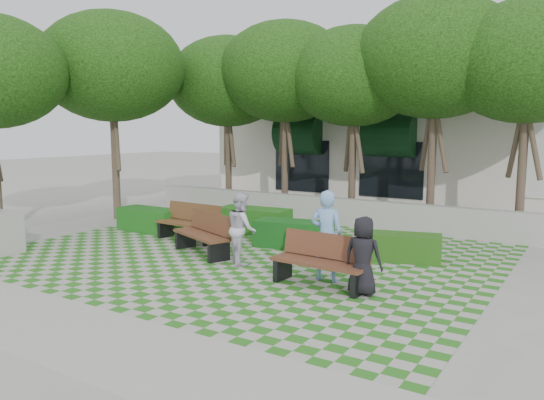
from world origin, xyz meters
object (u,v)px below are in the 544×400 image
Objects in this scene: person_blue at (327,236)px; bench_mid at (204,234)px; hedge_midleft at (254,221)px; person_white at (242,228)px; hedge_west at (149,220)px; bench_east at (321,262)px; hedge_midright at (293,234)px; person_dark at (363,256)px; hedge_east at (401,247)px; bench_west at (189,223)px.

bench_mid is at bearing -14.27° from person_blue.
person_white is at bearing -60.21° from hedge_midleft.
hedge_midleft is 1.06× the size of hedge_west.
bench_east is 3.59m from hedge_midright.
bench_mid is at bearing -13.52° from person_dark.
person_dark is at bearing -85.02° from hedge_east.
bench_mid is 1.39× the size of person_dark.
person_dark is (4.75, -0.94, 0.26)m from bench_mid.
hedge_west is 1.22× the size of person_white.
person_blue reaches higher than hedge_east.
person_blue is at bearing -39.31° from hedge_midleft.
bench_west is at bearing -116.89° from hedge_midleft.
hedge_east is at bearing -113.62° from person_blue.
person_white is (-3.39, 0.71, 0.08)m from person_dark.
hedge_east is 1.11× the size of person_white.
person_dark reaches higher than hedge_east.
bench_east is 0.93× the size of hedge_midleft.
hedge_midright is 1.35× the size of person_dark.
hedge_east is (5.93, 0.99, -0.18)m from bench_west.
bench_west is at bearing -20.38° from person_dark.
bench_east is 3.03m from hedge_east.
bench_mid is at bearing -155.22° from hedge_east.
hedge_west is (-7.88, -0.66, 0.03)m from hedge_east.
bench_east is at bearing -102.70° from hedge_east.
hedge_east is at bearing 4.75° from hedge_west.
person_blue is at bearing -106.55° from hedge_east.
hedge_midleft is (0.96, 1.90, -0.12)m from bench_west.
person_dark reaches higher than hedge_midright.
bench_west is at bearing -170.48° from hedge_east.
person_white is at bearing -14.19° from person_dark.
hedge_west reaches higher than hedge_east.
person_blue is at bearing -142.03° from person_white.
bench_west is (-1.44, 1.08, -0.00)m from bench_mid.
hedge_west is at bearing 179.63° from bench_mid.
hedge_midright is 2.19m from person_white.
bench_west is at bearing -23.75° from person_blue.
hedge_east is (0.67, 2.95, -0.18)m from bench_east.
hedge_midleft reaches higher than hedge_west.
hedge_midright is at bearing -28.15° from hedge_midleft.
hedge_east is 0.85× the size of hedge_midleft.
person_blue is at bearing -27.07° from person_dark.
bench_mid is 1.42m from person_white.
bench_west is at bearing 162.91° from bench_east.
person_white is (4.74, -1.64, 0.49)m from hedge_west.
hedge_midright is 1.22× the size of person_white.
person_blue is 1.14m from person_dark.
hedge_midleft is 5.47m from person_blue.
person_white reaches higher than person_dark.
hedge_east is at bearing -10.31° from hedge_midleft.
hedge_midright is (1.54, 1.89, -0.15)m from bench_mid.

